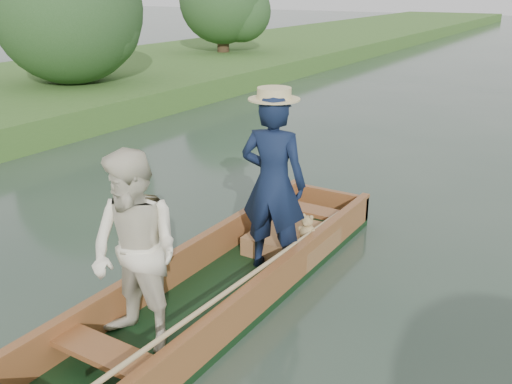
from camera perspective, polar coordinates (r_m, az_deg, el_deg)
The scene contains 3 objects.
ground at distance 5.91m, azimuth -3.12°, elevation -10.40°, with size 120.00×120.00×0.00m, color #283D30.
trees_far at distance 15.54m, azimuth 13.30°, elevation 17.35°, with size 22.78×11.22×4.38m.
punt at distance 5.48m, azimuth -3.98°, elevation -5.05°, with size 1.12×5.00×2.02m.
Camera 1 is at (2.95, -4.15, 3.00)m, focal length 40.00 mm.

